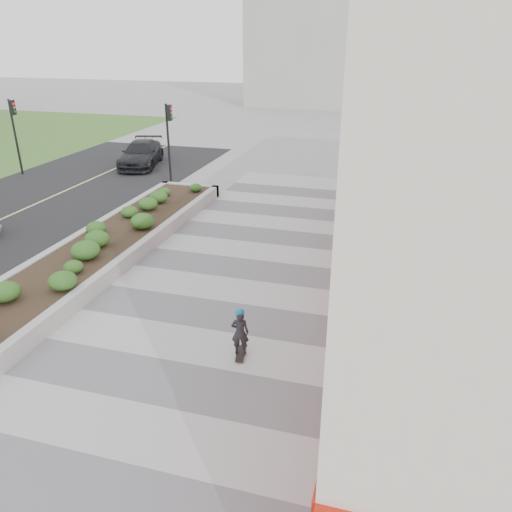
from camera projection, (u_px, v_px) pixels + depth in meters
The scene contains 10 objects.
ground at pixel (135, 439), 9.91m from camera, with size 160.00×160.00×0.00m, color gray.
walkway at pixel (193, 354), 12.54m from camera, with size 8.00×36.00×0.01m, color #A8A8AD.
building at pixel (489, 163), 14.44m from camera, with size 6.04×24.08×8.00m.
planter at pixel (90, 254), 17.28m from camera, with size 3.00×18.00×0.90m.
traffic_signal_near at pixel (169, 132), 26.01m from camera, with size 0.33×0.28×4.20m.
traffic_signal_far at pixel (14, 126), 27.89m from camera, with size 0.33×0.28×4.20m.
distant_bldg_north_l at pixel (327, 10), 55.52m from camera, with size 16.00×12.00×20.00m, color #ADAAA3.
manhole_cover at pixel (211, 358), 12.42m from camera, with size 0.44×0.44×0.01m, color #595654.
skateboarder at pixel (240, 332), 12.23m from camera, with size 0.48×0.75×1.35m.
car_dark at pixel (141, 154), 30.62m from camera, with size 2.05×5.05×1.47m, color black.
Camera 1 is at (4.42, -6.64, 7.33)m, focal length 35.00 mm.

